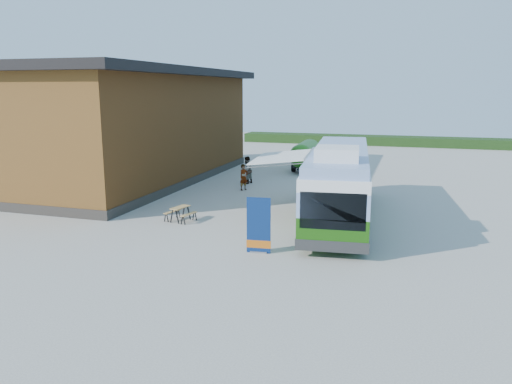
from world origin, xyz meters
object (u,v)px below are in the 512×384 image
(bus, at_px, (340,180))
(slurry_tanker, at_px, (306,154))
(banner, at_px, (259,230))
(person_a, at_px, (244,177))
(picnic_table, at_px, (180,210))
(person_b, at_px, (247,170))

(bus, distance_m, slurry_tanker, 14.83)
(bus, relative_size, banner, 5.95)
(person_a, bearing_deg, picnic_table, -152.48)
(bus, bearing_deg, picnic_table, -164.34)
(picnic_table, relative_size, slurry_tanker, 0.24)
(bus, height_order, slurry_tanker, bus)
(banner, xyz_separation_m, slurry_tanker, (-2.45, 20.26, 0.38))
(person_b, relative_size, slurry_tanker, 0.30)
(slurry_tanker, bearing_deg, person_a, -104.47)
(person_b, bearing_deg, slurry_tanker, 177.72)
(banner, xyz_separation_m, picnic_table, (-4.92, 3.38, -0.37))
(banner, height_order, slurry_tanker, slurry_tanker)
(picnic_table, bearing_deg, slurry_tanker, 93.66)
(person_a, relative_size, person_b, 0.90)
(banner, relative_size, slurry_tanker, 0.36)
(bus, xyz_separation_m, person_b, (-7.12, 7.28, -0.96))
(banner, height_order, picnic_table, banner)
(bus, distance_m, picnic_table, 7.72)
(picnic_table, bearing_deg, person_a, 98.73)
(banner, relative_size, picnic_table, 1.54)
(picnic_table, height_order, person_b, person_b)
(picnic_table, xyz_separation_m, slurry_tanker, (2.47, 16.88, 0.76))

